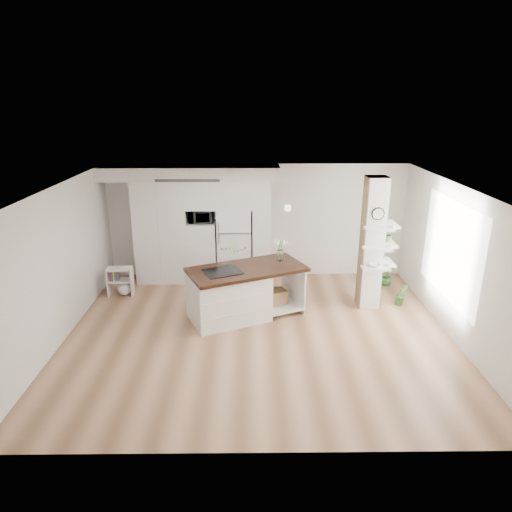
{
  "coord_description": "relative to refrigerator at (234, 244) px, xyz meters",
  "views": [
    {
      "loc": [
        -0.13,
        -7.49,
        4.12
      ],
      "look_at": [
        -0.04,
        0.9,
        1.2
      ],
      "focal_mm": 32.0,
      "sensor_mm": 36.0,
      "label": 1
    }
  ],
  "objects": [
    {
      "name": "floor_plant_a",
      "position": [
        3.52,
        -1.48,
        -0.63
      ],
      "size": [
        0.27,
        0.22,
        0.48
      ],
      "primitive_type": "imported",
      "rotation": [
        0.0,
        0.0,
        0.03
      ],
      "color": "#36702D",
      "rests_on": "floor"
    },
    {
      "name": "kitchen_island",
      "position": [
        0.07,
        -2.02,
        -0.35
      ],
      "size": [
        2.48,
        1.88,
        1.58
      ],
      "rotation": [
        0.0,
        0.0,
        0.42
      ],
      "color": "white",
      "rests_on": "floor"
    },
    {
      "name": "refrigerator",
      "position": [
        0.0,
        0.0,
        0.0
      ],
      "size": [
        0.78,
        0.69,
        1.75
      ],
      "color": "white",
      "rests_on": "floor"
    },
    {
      "name": "microwave",
      "position": [
        -0.75,
        -0.06,
        0.69
      ],
      "size": [
        0.54,
        0.37,
        0.3
      ],
      "primitive_type": "imported",
      "color": "#2D2D2D",
      "rests_on": "cabinet_wall"
    },
    {
      "name": "room",
      "position": [
        0.53,
        -2.68,
        0.98
      ],
      "size": [
        7.04,
        6.04,
        2.72
      ],
      "color": "white",
      "rests_on": "ground"
    },
    {
      "name": "pendant_light",
      "position": [
        2.23,
        -2.53,
        1.24
      ],
      "size": [
        0.12,
        0.12,
        0.1
      ],
      "primitive_type": "cylinder",
      "color": "white",
      "rests_on": "room"
    },
    {
      "name": "shelf_plant",
      "position": [
        3.15,
        -1.38,
        0.65
      ],
      "size": [
        0.27,
        0.23,
        0.3
      ],
      "primitive_type": "imported",
      "color": "#36702D",
      "rests_on": "column"
    },
    {
      "name": "bookshelf",
      "position": [
        -2.45,
        -0.9,
        -0.6
      ],
      "size": [
        0.55,
        0.34,
        0.63
      ],
      "rotation": [
        0.0,
        0.0,
        0.06
      ],
      "color": "white",
      "rests_on": "floor"
    },
    {
      "name": "column",
      "position": [
        2.9,
        -1.55,
        0.48
      ],
      "size": [
        0.69,
        0.9,
        2.7
      ],
      "color": "silver",
      "rests_on": "floor"
    },
    {
      "name": "floor",
      "position": [
        0.53,
        -2.68,
        -0.88
      ],
      "size": [
        7.0,
        6.0,
        0.01
      ],
      "primitive_type": "cube",
      "color": "tan",
      "rests_on": "ground"
    },
    {
      "name": "window",
      "position": [
        4.0,
        -2.38,
        0.62
      ],
      "size": [
        0.0,
        2.4,
        2.4
      ],
      "primitive_type": "plane",
      "rotation": [
        1.57,
        0.0,
        -1.57
      ],
      "color": "white",
      "rests_on": "room"
    },
    {
      "name": "decor_bowl",
      "position": [
        2.82,
        -1.78,
        0.13
      ],
      "size": [
        0.22,
        0.22,
        0.05
      ],
      "primitive_type": "imported",
      "color": "white",
      "rests_on": "column"
    },
    {
      "name": "cabinet_wall",
      "position": [
        -0.92,
        -0.01,
        0.63
      ],
      "size": [
        4.0,
        0.71,
        2.7
      ],
      "color": "white",
      "rests_on": "floor"
    },
    {
      "name": "floor_plant_b",
      "position": [
        3.52,
        -0.4,
        -0.64
      ],
      "size": [
        0.32,
        0.32,
        0.47
      ],
      "primitive_type": "imported",
      "rotation": [
        0.0,
        0.0,
        -0.25
      ],
      "color": "#36702D",
      "rests_on": "floor"
    }
  ]
}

